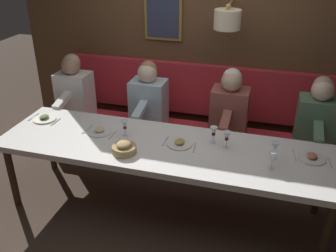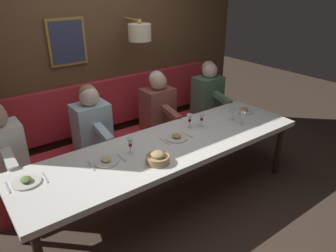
{
  "view_description": "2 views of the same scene",
  "coord_description": "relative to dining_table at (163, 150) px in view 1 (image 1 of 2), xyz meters",
  "views": [
    {
      "loc": [
        -2.89,
        -0.88,
        2.49
      ],
      "look_at": [
        0.05,
        -0.03,
        0.92
      ],
      "focal_mm": 40.13,
      "sensor_mm": 36.0,
      "label": 1
    },
    {
      "loc": [
        -2.31,
        1.74,
        2.29
      ],
      "look_at": [
        0.05,
        -0.03,
        0.92
      ],
      "focal_mm": 33.9,
      "sensor_mm": 36.0,
      "label": 2
    }
  ],
  "objects": [
    {
      "name": "wine_glass_3",
      "position": [
        0.07,
        0.41,
        0.17
      ],
      "size": [
        0.07,
        0.07,
        0.16
      ],
      "color": "silver",
      "rests_on": "dining_table"
    },
    {
      "name": "back_wall_panel",
      "position": [
        1.46,
        -0.0,
        0.68
      ],
      "size": [
        0.59,
        4.54,
        2.9
      ],
      "color": "brown",
      "rests_on": "ground_plane"
    },
    {
      "name": "place_setting_3",
      "position": [
        0.07,
        0.67,
        0.07
      ],
      "size": [
        0.24,
        0.32,
        0.05
      ],
      "color": "silver",
      "rests_on": "dining_table"
    },
    {
      "name": "diner_middle",
      "position": [
        0.88,
        0.44,
        0.13
      ],
      "size": [
        0.6,
        0.4,
        0.79
      ],
      "color": "silver",
      "rests_on": "banquette_bench"
    },
    {
      "name": "wine_glass_1",
      "position": [
        -0.12,
        -0.98,
        0.17
      ],
      "size": [
        0.07,
        0.07,
        0.16
      ],
      "color": "silver",
      "rests_on": "dining_table"
    },
    {
      "name": "wine_glass_0",
      "position": [
        0.04,
        -0.99,
        0.17
      ],
      "size": [
        0.07,
        0.07,
        0.16
      ],
      "color": "silver",
      "rests_on": "dining_table"
    },
    {
      "name": "banquette_bench",
      "position": [
        0.89,
        0.0,
        -0.46
      ],
      "size": [
        0.52,
        3.34,
        0.45
      ],
      "primitive_type": "cube",
      "color": "red",
      "rests_on": "ground_plane"
    },
    {
      "name": "bread_bowl",
      "position": [
        -0.23,
        0.3,
        0.11
      ],
      "size": [
        0.22,
        0.22,
        0.12
      ],
      "color": "tan",
      "rests_on": "dining_table"
    },
    {
      "name": "ground_plane",
      "position": [
        0.0,
        0.0,
        -0.68
      ],
      "size": [
        12.0,
        12.0,
        0.0
      ],
      "primitive_type": "plane",
      "color": "#423328"
    },
    {
      "name": "diner_near",
      "position": [
        0.88,
        -0.49,
        0.13
      ],
      "size": [
        0.6,
        0.4,
        0.79
      ],
      "color": "#934C42",
      "rests_on": "banquette_bench"
    },
    {
      "name": "place_setting_2",
      "position": [
        0.17,
        1.36,
        0.07
      ],
      "size": [
        0.24,
        0.31,
        0.05
      ],
      "color": "silver",
      "rests_on": "dining_table"
    },
    {
      "name": "wine_glass_4",
      "position": [
        0.12,
        -0.57,
        0.17
      ],
      "size": [
        0.07,
        0.07,
        0.16
      ],
      "color": "silver",
      "rests_on": "dining_table"
    },
    {
      "name": "place_setting_0",
      "position": [
        0.05,
        -0.14,
        0.07
      ],
      "size": [
        0.24,
        0.32,
        0.05
      ],
      "color": "silver",
      "rests_on": "dining_table"
    },
    {
      "name": "dining_table",
      "position": [
        0.0,
        0.0,
        0.0
      ],
      "size": [
        0.9,
        3.14,
        0.74
      ],
      "color": "white",
      "rests_on": "ground_plane"
    },
    {
      "name": "place_setting_1",
      "position": [
        0.13,
        -1.31,
        0.07
      ],
      "size": [
        0.24,
        0.33,
        0.05
      ],
      "color": "silver",
      "rests_on": "dining_table"
    },
    {
      "name": "diner_far",
      "position": [
        0.88,
        1.4,
        0.13
      ],
      "size": [
        0.6,
        0.4,
        0.79
      ],
      "color": "white",
      "rests_on": "banquette_bench"
    },
    {
      "name": "diner_nearest",
      "position": [
        0.88,
        -1.39,
        0.13
      ],
      "size": [
        0.6,
        0.4,
        0.79
      ],
      "color": "#567A5B",
      "rests_on": "banquette_bench"
    },
    {
      "name": "wine_glass_2",
      "position": [
        0.18,
        -0.44,
        0.17
      ],
      "size": [
        0.07,
        0.07,
        0.16
      ],
      "color": "silver",
      "rests_on": "dining_table"
    }
  ]
}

